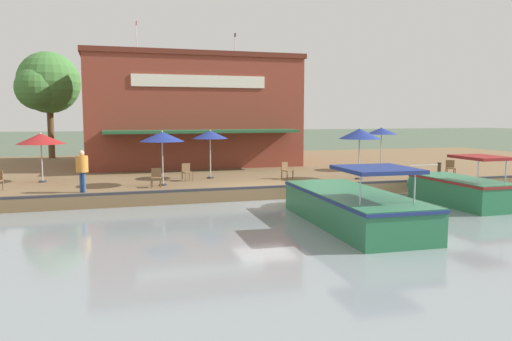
{
  "coord_description": "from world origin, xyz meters",
  "views": [
    {
      "loc": [
        20.76,
        -6.62,
        3.8
      ],
      "look_at": [
        -1.0,
        -0.09,
        1.3
      ],
      "focal_mm": 35.0,
      "sensor_mm": 36.0,
      "label": 1
    }
  ],
  "objects_px": {
    "patio_umbrella_back_row": "(41,139)",
    "patio_umbrella_near_quay_edge": "(162,137)",
    "waterfront_restaurant": "(188,111)",
    "patio_umbrella_mid_patio_right": "(360,134)",
    "cafe_chair_beside_entrance": "(450,167)",
    "tree_downstream_bank": "(46,84)",
    "patio_umbrella_by_entrance": "(381,131)",
    "person_mid_patio": "(82,166)",
    "patio_umbrella_far_corner": "(210,135)",
    "mooring_post": "(439,171)",
    "motorboat_nearest_quay": "(452,188)",
    "cafe_chair_back_row_seat": "(286,170)",
    "motorboat_outer_channel": "(343,203)",
    "cafe_chair_under_first_umbrella": "(187,171)",
    "cafe_chair_facing_river": "(156,177)"
  },
  "relations": [
    {
      "from": "patio_umbrella_back_row",
      "to": "patio_umbrella_near_quay_edge",
      "type": "relative_size",
      "value": 0.95
    },
    {
      "from": "waterfront_restaurant",
      "to": "patio_umbrella_mid_patio_right",
      "type": "xyz_separation_m",
      "value": [
        11.43,
        6.84,
        -1.22
      ]
    },
    {
      "from": "cafe_chair_beside_entrance",
      "to": "tree_downstream_bank",
      "type": "distance_m",
      "value": 28.74
    },
    {
      "from": "patio_umbrella_by_entrance",
      "to": "patio_umbrella_near_quay_edge",
      "type": "height_order",
      "value": "patio_umbrella_by_entrance"
    },
    {
      "from": "patio_umbrella_back_row",
      "to": "patio_umbrella_by_entrance",
      "type": "xyz_separation_m",
      "value": [
        -0.1,
        18.54,
        0.2
      ]
    },
    {
      "from": "patio_umbrella_back_row",
      "to": "person_mid_patio",
      "type": "height_order",
      "value": "patio_umbrella_back_row"
    },
    {
      "from": "patio_umbrella_far_corner",
      "to": "mooring_post",
      "type": "bearing_deg",
      "value": 70.03
    },
    {
      "from": "motorboat_nearest_quay",
      "to": "tree_downstream_bank",
      "type": "xyz_separation_m",
      "value": [
        -22.6,
        -18.36,
        5.43
      ]
    },
    {
      "from": "patio_umbrella_mid_patio_right",
      "to": "cafe_chair_back_row_seat",
      "type": "bearing_deg",
      "value": -108.39
    },
    {
      "from": "cafe_chair_beside_entrance",
      "to": "patio_umbrella_near_quay_edge",
      "type": "bearing_deg",
      "value": -93.07
    },
    {
      "from": "waterfront_restaurant",
      "to": "person_mid_patio",
      "type": "distance_m",
      "value": 13.87
    },
    {
      "from": "cafe_chair_back_row_seat",
      "to": "cafe_chair_beside_entrance",
      "type": "bearing_deg",
      "value": 80.75
    },
    {
      "from": "cafe_chair_beside_entrance",
      "to": "patio_umbrella_far_corner",
      "type": "bearing_deg",
      "value": -102.61
    },
    {
      "from": "cafe_chair_back_row_seat",
      "to": "person_mid_patio",
      "type": "relative_size",
      "value": 0.48
    },
    {
      "from": "patio_umbrella_back_row",
      "to": "motorboat_outer_channel",
      "type": "bearing_deg",
      "value": 47.83
    },
    {
      "from": "cafe_chair_under_first_umbrella",
      "to": "mooring_post",
      "type": "distance_m",
      "value": 12.6
    },
    {
      "from": "motorboat_nearest_quay",
      "to": "patio_umbrella_far_corner",
      "type": "bearing_deg",
      "value": -128.3
    },
    {
      "from": "patio_umbrella_by_entrance",
      "to": "cafe_chair_back_row_seat",
      "type": "height_order",
      "value": "patio_umbrella_by_entrance"
    },
    {
      "from": "motorboat_nearest_quay",
      "to": "patio_umbrella_mid_patio_right",
      "type": "bearing_deg",
      "value": -157.21
    },
    {
      "from": "mooring_post",
      "to": "patio_umbrella_back_row",
      "type": "bearing_deg",
      "value": -104.23
    },
    {
      "from": "person_mid_patio",
      "to": "motorboat_outer_channel",
      "type": "bearing_deg",
      "value": 56.5
    },
    {
      "from": "cafe_chair_back_row_seat",
      "to": "cafe_chair_facing_river",
      "type": "distance_m",
      "value": 6.74
    },
    {
      "from": "tree_downstream_bank",
      "to": "cafe_chair_under_first_umbrella",
      "type": "bearing_deg",
      "value": 26.38
    },
    {
      "from": "patio_umbrella_by_entrance",
      "to": "patio_umbrella_far_corner",
      "type": "height_order",
      "value": "patio_umbrella_by_entrance"
    },
    {
      "from": "patio_umbrella_far_corner",
      "to": "motorboat_outer_channel",
      "type": "xyz_separation_m",
      "value": [
        9.14,
        2.95,
        -2.13
      ]
    },
    {
      "from": "cafe_chair_back_row_seat",
      "to": "tree_downstream_bank",
      "type": "bearing_deg",
      "value": -142.4
    },
    {
      "from": "person_mid_patio",
      "to": "motorboat_outer_channel",
      "type": "xyz_separation_m",
      "value": [
        5.98,
        9.04,
        -1.02
      ]
    },
    {
      "from": "cafe_chair_facing_river",
      "to": "patio_umbrella_mid_patio_right",
      "type": "bearing_deg",
      "value": 89.9
    },
    {
      "from": "patio_umbrella_far_corner",
      "to": "patio_umbrella_mid_patio_right",
      "type": "relative_size",
      "value": 0.96
    },
    {
      "from": "patio_umbrella_back_row",
      "to": "tree_downstream_bank",
      "type": "height_order",
      "value": "tree_downstream_bank"
    },
    {
      "from": "waterfront_restaurant",
      "to": "cafe_chair_under_first_umbrella",
      "type": "bearing_deg",
      "value": -9.55
    },
    {
      "from": "patio_umbrella_by_entrance",
      "to": "patio_umbrella_near_quay_edge",
      "type": "relative_size",
      "value": 1.01
    },
    {
      "from": "mooring_post",
      "to": "motorboat_outer_channel",
      "type": "bearing_deg",
      "value": -56.63
    },
    {
      "from": "waterfront_restaurant",
      "to": "cafe_chair_beside_entrance",
      "type": "height_order",
      "value": "waterfront_restaurant"
    },
    {
      "from": "person_mid_patio",
      "to": "tree_downstream_bank",
      "type": "distance_m",
      "value": 19.35
    },
    {
      "from": "motorboat_outer_channel",
      "to": "cafe_chair_under_first_umbrella",
      "type": "bearing_deg",
      "value": -153.45
    },
    {
      "from": "cafe_chair_facing_river",
      "to": "cafe_chair_under_first_umbrella",
      "type": "height_order",
      "value": "same"
    },
    {
      "from": "motorboat_outer_channel",
      "to": "patio_umbrella_by_entrance",
      "type": "bearing_deg",
      "value": 143.44
    },
    {
      "from": "waterfront_restaurant",
      "to": "patio_umbrella_mid_patio_right",
      "type": "distance_m",
      "value": 13.37
    },
    {
      "from": "cafe_chair_beside_entrance",
      "to": "motorboat_nearest_quay",
      "type": "bearing_deg",
      "value": -36.92
    },
    {
      "from": "motorboat_nearest_quay",
      "to": "tree_downstream_bank",
      "type": "distance_m",
      "value": 29.62
    },
    {
      "from": "patio_umbrella_back_row",
      "to": "cafe_chair_facing_river",
      "type": "distance_m",
      "value": 6.33
    },
    {
      "from": "cafe_chair_under_first_umbrella",
      "to": "patio_umbrella_back_row",
      "type": "bearing_deg",
      "value": -102.31
    },
    {
      "from": "cafe_chair_under_first_umbrella",
      "to": "person_mid_patio",
      "type": "xyz_separation_m",
      "value": [
        2.54,
        -4.78,
        0.64
      ]
    },
    {
      "from": "cafe_chair_beside_entrance",
      "to": "motorboat_outer_channel",
      "type": "height_order",
      "value": "motorboat_outer_channel"
    },
    {
      "from": "patio_umbrella_far_corner",
      "to": "cafe_chair_back_row_seat",
      "type": "height_order",
      "value": "patio_umbrella_far_corner"
    },
    {
      "from": "waterfront_restaurant",
      "to": "patio_umbrella_back_row",
      "type": "height_order",
      "value": "waterfront_restaurant"
    },
    {
      "from": "patio_umbrella_near_quay_edge",
      "to": "patio_umbrella_far_corner",
      "type": "distance_m",
      "value": 3.29
    },
    {
      "from": "patio_umbrella_near_quay_edge",
      "to": "tree_downstream_bank",
      "type": "bearing_deg",
      "value": -159.14
    },
    {
      "from": "cafe_chair_back_row_seat",
      "to": "cafe_chair_facing_river",
      "type": "height_order",
      "value": "same"
    }
  ]
}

